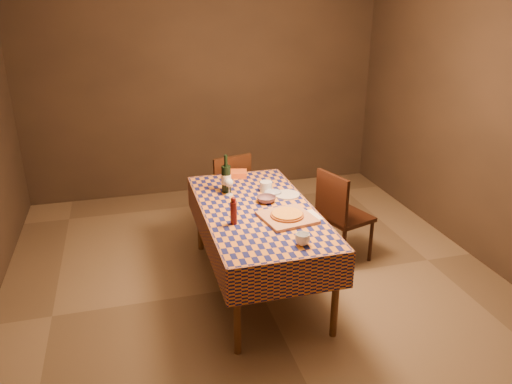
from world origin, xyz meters
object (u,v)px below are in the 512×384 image
(dining_table, at_px, (258,216))
(chair_right, at_px, (340,212))
(wine_bottle, at_px, (226,178))
(bowl, at_px, (266,199))
(pizza, at_px, (287,215))
(chair_far, at_px, (228,190))
(white_plate, at_px, (287,195))
(cutting_board, at_px, (287,217))

(dining_table, height_order, chair_right, chair_right)
(wine_bottle, distance_m, chair_right, 1.14)
(bowl, distance_m, chair_right, 0.83)
(pizza, xyz_separation_m, wine_bottle, (-0.35, 0.70, 0.09))
(bowl, distance_m, chair_far, 1.02)
(chair_right, bearing_deg, wine_bottle, 169.53)
(chair_far, bearing_deg, white_plate, -67.39)
(dining_table, xyz_separation_m, pizza, (0.18, -0.27, 0.11))
(pizza, height_order, chair_far, chair_far)
(wine_bottle, bearing_deg, pizza, -63.35)
(dining_table, bearing_deg, bowl, 44.84)
(bowl, height_order, white_plate, bowl)
(cutting_board, relative_size, white_plate, 1.71)
(dining_table, xyz_separation_m, chair_far, (-0.03, 1.08, -0.17))
(dining_table, height_order, cutting_board, cutting_board)
(pizza, xyz_separation_m, chair_right, (0.71, 0.51, -0.29))
(pizza, xyz_separation_m, bowl, (-0.07, 0.38, -0.01))
(dining_table, distance_m, white_plate, 0.40)
(pizza, xyz_separation_m, chair_far, (-0.20, 1.35, -0.29))
(cutting_board, relative_size, chair_right, 0.43)
(chair_far, bearing_deg, bowl, -81.95)
(wine_bottle, bearing_deg, white_plate, -23.95)
(chair_far, bearing_deg, cutting_board, -81.39)
(chair_right, bearing_deg, white_plate, -176.78)
(cutting_board, distance_m, chair_far, 1.39)
(cutting_board, distance_m, wine_bottle, 0.79)
(pizza, bearing_deg, chair_far, 98.61)
(dining_table, distance_m, pizza, 0.34)
(pizza, distance_m, white_plate, 0.50)
(dining_table, xyz_separation_m, wine_bottle, (-0.18, 0.43, 0.21))
(bowl, bearing_deg, cutting_board, -79.95)
(bowl, relative_size, wine_bottle, 0.47)
(cutting_board, distance_m, bowl, 0.38)
(cutting_board, height_order, white_plate, cutting_board)
(chair_right, bearing_deg, chair_far, 137.36)
(dining_table, height_order, pizza, pizza)
(white_plate, distance_m, chair_right, 0.61)
(wine_bottle, distance_m, white_plate, 0.57)
(cutting_board, bearing_deg, chair_far, 98.61)
(dining_table, distance_m, chair_far, 1.09)
(chair_far, bearing_deg, chair_right, -42.64)
(white_plate, bearing_deg, bowl, -156.22)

